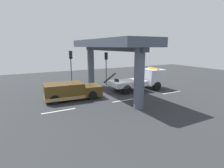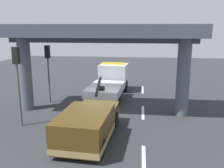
# 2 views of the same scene
# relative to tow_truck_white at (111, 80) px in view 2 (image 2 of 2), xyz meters

# --- Properties ---
(ground_plane) EXTENTS (60.00, 40.00, 0.10)m
(ground_plane) POSITION_rel_tow_truck_white_xyz_m (-4.09, 0.06, -1.25)
(ground_plane) COLOR #2D3033
(lane_stripe_west) EXTENTS (2.60, 0.16, 0.01)m
(lane_stripe_west) POSITION_rel_tow_truck_white_xyz_m (-10.09, -2.63, -1.20)
(lane_stripe_west) COLOR silver
(lane_stripe_west) RESTS_ON ground
(lane_stripe_mid) EXTENTS (2.60, 0.16, 0.01)m
(lane_stripe_mid) POSITION_rel_tow_truck_white_xyz_m (-4.09, -2.63, -1.20)
(lane_stripe_mid) COLOR silver
(lane_stripe_mid) RESTS_ON ground
(lane_stripe_east) EXTENTS (2.60, 0.16, 0.01)m
(lane_stripe_east) POSITION_rel_tow_truck_white_xyz_m (1.91, -2.63, -1.20)
(lane_stripe_east) COLOR silver
(lane_stripe_east) RESTS_ON ground
(tow_truck_white) EXTENTS (7.32, 2.81, 2.46)m
(tow_truck_white) POSITION_rel_tow_truck_white_xyz_m (0.00, 0.00, 0.00)
(tow_truck_white) COLOR silver
(tow_truck_white) RESTS_ON ground
(towed_van_green) EXTENTS (5.34, 2.54, 1.58)m
(towed_van_green) POSITION_rel_tow_truck_white_xyz_m (-8.43, 0.06, -0.42)
(towed_van_green) COLOR #4C3814
(towed_van_green) RESTS_ON ground
(overpass_structure) EXTENTS (3.60, 12.11, 5.58)m
(overpass_structure) POSITION_rel_tow_truck_white_xyz_m (-4.29, 0.06, 3.54)
(overpass_structure) COLOR #4C5666
(overpass_structure) RESTS_ON ground
(traffic_light_near) EXTENTS (0.39, 0.32, 4.40)m
(traffic_light_near) POSITION_rel_tow_truck_white_xyz_m (-7.07, 4.18, 2.01)
(traffic_light_near) COLOR #515456
(traffic_light_near) RESTS_ON ground
(traffic_light_far) EXTENTS (0.39, 0.32, 4.16)m
(traffic_light_far) POSITION_rel_tow_truck_white_xyz_m (-2.57, 4.18, 1.84)
(traffic_light_far) COLOR #515456
(traffic_light_far) RESTS_ON ground
(traffic_cone_orange) EXTENTS (0.51, 0.51, 0.61)m
(traffic_cone_orange) POSITION_rel_tow_truck_white_xyz_m (-4.41, 2.07, -0.91)
(traffic_cone_orange) COLOR orange
(traffic_cone_orange) RESTS_ON ground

